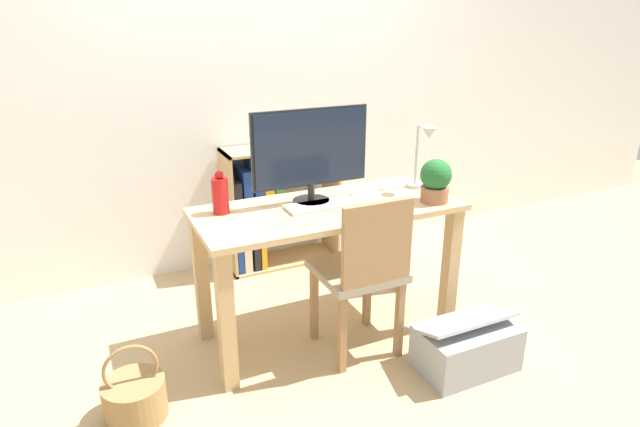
{
  "coord_description": "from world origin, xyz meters",
  "views": [
    {
      "loc": [
        -1.12,
        -2.29,
        1.65
      ],
      "look_at": [
        0.0,
        0.1,
        0.66
      ],
      "focal_mm": 30.0,
      "sensor_mm": 36.0,
      "label": 1
    }
  ],
  "objects_px": {
    "vase": "(220,194)",
    "bookshelf": "(264,208)",
    "keyboard": "(322,205)",
    "storage_box": "(466,346)",
    "chair": "(363,269)",
    "basket": "(135,397)",
    "desk_lamp": "(423,151)",
    "monitor": "(311,151)",
    "potted_plant": "(436,180)"
  },
  "relations": [
    {
      "from": "storage_box",
      "to": "bookshelf",
      "type": "bearing_deg",
      "value": 108.12
    },
    {
      "from": "desk_lamp",
      "to": "basket",
      "type": "bearing_deg",
      "value": -170.33
    },
    {
      "from": "basket",
      "to": "keyboard",
      "type": "bearing_deg",
      "value": 14.1
    },
    {
      "from": "chair",
      "to": "bookshelf",
      "type": "height_order",
      "value": "chair"
    },
    {
      "from": "desk_lamp",
      "to": "chair",
      "type": "xyz_separation_m",
      "value": [
        -0.52,
        -0.28,
        -0.47
      ]
    },
    {
      "from": "desk_lamp",
      "to": "bookshelf",
      "type": "relative_size",
      "value": 0.43
    },
    {
      "from": "monitor",
      "to": "keyboard",
      "type": "bearing_deg",
      "value": -77.61
    },
    {
      "from": "monitor",
      "to": "vase",
      "type": "height_order",
      "value": "monitor"
    },
    {
      "from": "keyboard",
      "to": "storage_box",
      "type": "height_order",
      "value": "keyboard"
    },
    {
      "from": "keyboard",
      "to": "basket",
      "type": "xyz_separation_m",
      "value": [
        -1.01,
        -0.25,
        -0.64
      ]
    },
    {
      "from": "vase",
      "to": "basket",
      "type": "distance_m",
      "value": 0.98
    },
    {
      "from": "keyboard",
      "to": "storage_box",
      "type": "xyz_separation_m",
      "value": [
        0.51,
        -0.59,
        -0.62
      ]
    },
    {
      "from": "bookshelf",
      "to": "desk_lamp",
      "type": "bearing_deg",
      "value": -56.09
    },
    {
      "from": "monitor",
      "to": "chair",
      "type": "xyz_separation_m",
      "value": [
        0.12,
        -0.34,
        -0.53
      ]
    },
    {
      "from": "keyboard",
      "to": "desk_lamp",
      "type": "bearing_deg",
      "value": 2.22
    },
    {
      "from": "bookshelf",
      "to": "basket",
      "type": "bearing_deg",
      "value": -130.7
    },
    {
      "from": "keyboard",
      "to": "chair",
      "type": "distance_m",
      "value": 0.38
    },
    {
      "from": "desk_lamp",
      "to": "storage_box",
      "type": "relative_size",
      "value": 0.73
    },
    {
      "from": "potted_plant",
      "to": "monitor",
      "type": "bearing_deg",
      "value": 156.03
    },
    {
      "from": "monitor",
      "to": "potted_plant",
      "type": "height_order",
      "value": "monitor"
    },
    {
      "from": "monitor",
      "to": "chair",
      "type": "bearing_deg",
      "value": -70.37
    },
    {
      "from": "keyboard",
      "to": "potted_plant",
      "type": "relative_size",
      "value": 1.64
    },
    {
      "from": "desk_lamp",
      "to": "bookshelf",
      "type": "height_order",
      "value": "desk_lamp"
    },
    {
      "from": "bookshelf",
      "to": "storage_box",
      "type": "relative_size",
      "value": 1.69
    },
    {
      "from": "keyboard",
      "to": "potted_plant",
      "type": "xyz_separation_m",
      "value": [
        0.57,
        -0.17,
        0.11
      ]
    },
    {
      "from": "keyboard",
      "to": "chair",
      "type": "relative_size",
      "value": 0.43
    },
    {
      "from": "monitor",
      "to": "potted_plant",
      "type": "relative_size",
      "value": 2.76
    },
    {
      "from": "vase",
      "to": "storage_box",
      "type": "xyz_separation_m",
      "value": [
        0.99,
        -0.72,
        -0.71
      ]
    },
    {
      "from": "chair",
      "to": "storage_box",
      "type": "relative_size",
      "value": 1.76
    },
    {
      "from": "desk_lamp",
      "to": "monitor",
      "type": "bearing_deg",
      "value": 174.47
    },
    {
      "from": "desk_lamp",
      "to": "basket",
      "type": "xyz_separation_m",
      "value": [
        -1.63,
        -0.28,
        -0.85
      ]
    },
    {
      "from": "monitor",
      "to": "basket",
      "type": "bearing_deg",
      "value": -161.09
    },
    {
      "from": "monitor",
      "to": "desk_lamp",
      "type": "height_order",
      "value": "monitor"
    },
    {
      "from": "basket",
      "to": "desk_lamp",
      "type": "bearing_deg",
      "value": 9.67
    },
    {
      "from": "vase",
      "to": "bookshelf",
      "type": "height_order",
      "value": "vase"
    },
    {
      "from": "keyboard",
      "to": "potted_plant",
      "type": "height_order",
      "value": "potted_plant"
    },
    {
      "from": "monitor",
      "to": "storage_box",
      "type": "distance_m",
      "value": 1.23
    },
    {
      "from": "keyboard",
      "to": "bookshelf",
      "type": "xyz_separation_m",
      "value": [
        0.01,
        0.93,
        -0.32
      ]
    },
    {
      "from": "keyboard",
      "to": "desk_lamp",
      "type": "height_order",
      "value": "desk_lamp"
    },
    {
      "from": "monitor",
      "to": "bookshelf",
      "type": "height_order",
      "value": "monitor"
    },
    {
      "from": "desk_lamp",
      "to": "chair",
      "type": "distance_m",
      "value": 0.76
    },
    {
      "from": "monitor",
      "to": "storage_box",
      "type": "height_order",
      "value": "monitor"
    },
    {
      "from": "vase",
      "to": "bookshelf",
      "type": "xyz_separation_m",
      "value": [
        0.49,
        0.8,
        -0.41
      ]
    },
    {
      "from": "chair",
      "to": "basket",
      "type": "xyz_separation_m",
      "value": [
        -1.12,
        0.0,
        -0.38
      ]
    },
    {
      "from": "bookshelf",
      "to": "storage_box",
      "type": "xyz_separation_m",
      "value": [
        0.5,
        -1.52,
        -0.3
      ]
    },
    {
      "from": "chair",
      "to": "vase",
      "type": "bearing_deg",
      "value": 142.51
    },
    {
      "from": "storage_box",
      "to": "potted_plant",
      "type": "bearing_deg",
      "value": 81.98
    },
    {
      "from": "vase",
      "to": "chair",
      "type": "distance_m",
      "value": 0.79
    },
    {
      "from": "basket",
      "to": "storage_box",
      "type": "bearing_deg",
      "value": -12.38
    },
    {
      "from": "vase",
      "to": "potted_plant",
      "type": "relative_size",
      "value": 0.96
    }
  ]
}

